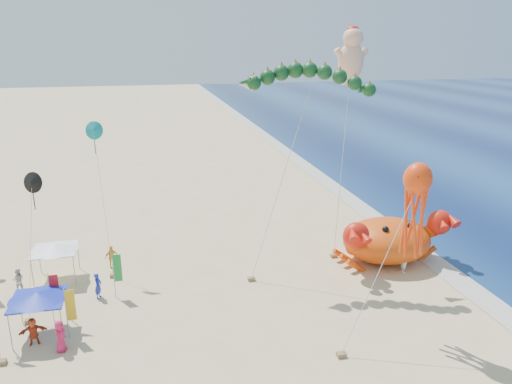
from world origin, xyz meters
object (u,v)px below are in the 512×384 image
dragon_kite (308,83)px  canopy_blue (38,296)px  crab_inflatable (388,239)px  octopus_kite (415,203)px  canopy_white (54,247)px  cherub_kite (351,54)px

dragon_kite → canopy_blue: size_ratio=4.54×
crab_inflatable → canopy_blue: size_ratio=2.88×
crab_inflatable → octopus_kite: bearing=-111.5°
crab_inflatable → canopy_white: (-24.33, 2.57, 0.65)m
canopy_blue → cherub_kite: bearing=26.1°
octopus_kite → canopy_white: bearing=151.0°
canopy_blue → dragon_kite: bearing=16.5°
crab_inflatable → canopy_white: crab_inflatable is taller
octopus_kite → canopy_blue: octopus_kite is taller
dragon_kite → canopy_blue: (-17.69, -5.25, -11.13)m
cherub_kite → canopy_white: cherub_kite is taller
dragon_kite → canopy_blue: 21.55m
crab_inflatable → dragon_kite: (-6.54, 0.68, 11.78)m
dragon_kite → canopy_blue: dragon_kite is taller
canopy_white → crab_inflatable: bearing=-6.0°
octopus_kite → canopy_white: octopus_kite is taller
dragon_kite → canopy_white: size_ratio=4.51×
crab_inflatable → octopus_kite: size_ratio=0.91×
dragon_kite → canopy_blue: bearing=-163.5°
crab_inflatable → cherub_kite: size_ratio=0.53×
octopus_kite → canopy_blue: 21.85m
cherub_kite → canopy_blue: size_ratio=5.43×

